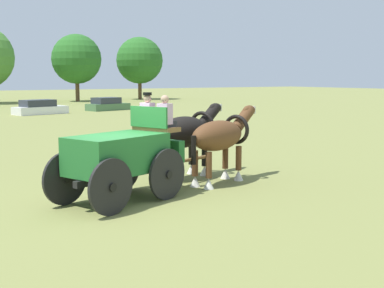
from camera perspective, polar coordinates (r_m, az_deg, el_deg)
ground_plane at (r=13.27m, az=-8.14°, el=-6.32°), size 220.00×220.00×0.00m
show_wagon at (r=13.16m, az=-7.67°, el=-1.16°), size 5.44×2.68×2.71m
draft_horse_near at (r=16.06m, az=-0.70°, el=1.17°), size 3.11×1.62×2.26m
draft_horse_off at (r=15.30m, az=3.14°, el=0.76°), size 3.13×1.57×2.23m
parked_vehicle_d at (r=45.30m, az=-16.36°, el=3.81°), size 4.68×2.67×1.21m
parked_vehicle_e at (r=49.21m, az=-9.25°, el=4.27°), size 4.27×2.59×1.20m
tree_e at (r=67.61m, az=-12.54°, el=9.08°), size 6.21×6.21×8.42m
tree_f at (r=72.41m, az=-5.77°, el=9.10°), size 6.36×6.36×8.50m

